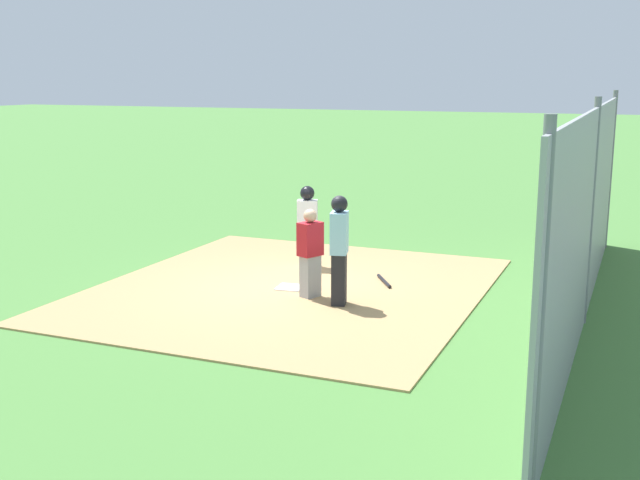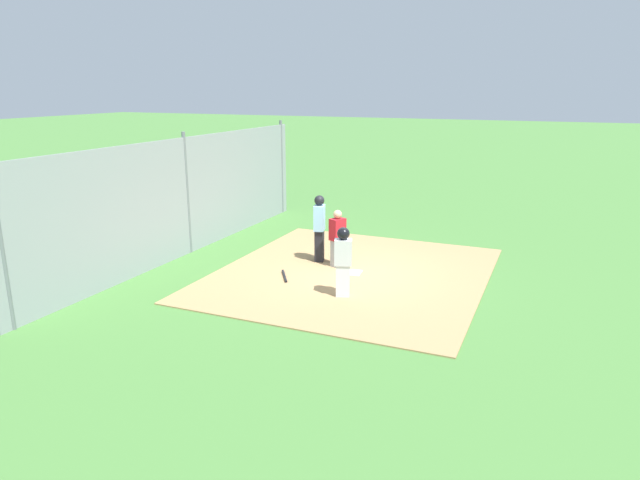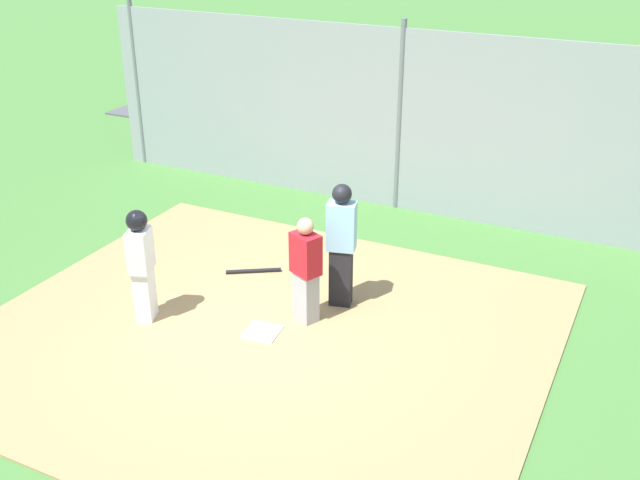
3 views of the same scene
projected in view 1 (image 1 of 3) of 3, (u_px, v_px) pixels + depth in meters
The scene contains 8 objects.
ground_plane at pixel (290, 290), 13.60m from camera, with size 140.00×140.00×0.00m, color #477A38.
dirt_infield at pixel (290, 289), 13.60m from camera, with size 7.20×6.40×0.03m, color #A88456.
home_plate at pixel (290, 287), 13.60m from camera, with size 0.44×0.44×0.02m, color white.
catcher at pixel (310, 252), 12.91m from camera, with size 0.45×0.39×1.48m.
umpire at pixel (339, 248), 12.44m from camera, with size 0.43×0.35×1.77m.
runner at pixel (307, 221), 14.98m from camera, with size 0.37×0.45×1.56m.
baseball_bat at pixel (384, 281), 13.94m from camera, with size 0.06×0.06×0.83m, color black.
backstop_fence at pixel (590, 218), 11.45m from camera, with size 12.00×0.10×3.35m.
Camera 1 is at (-11.92, -5.54, 3.63)m, focal length 44.01 mm.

